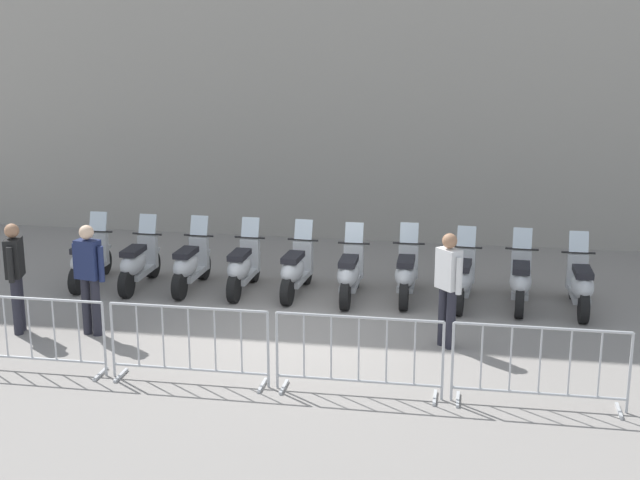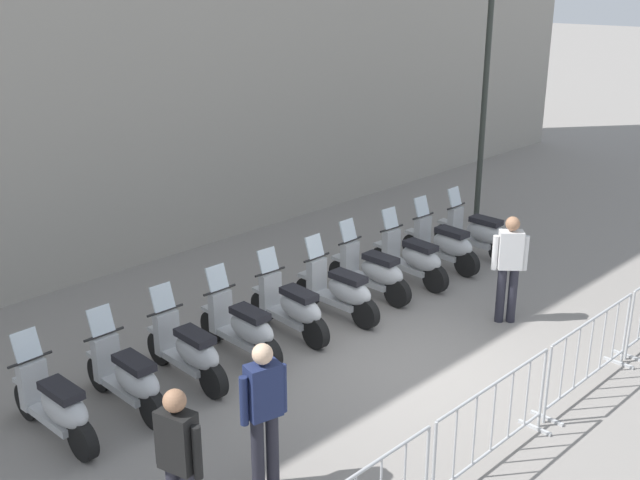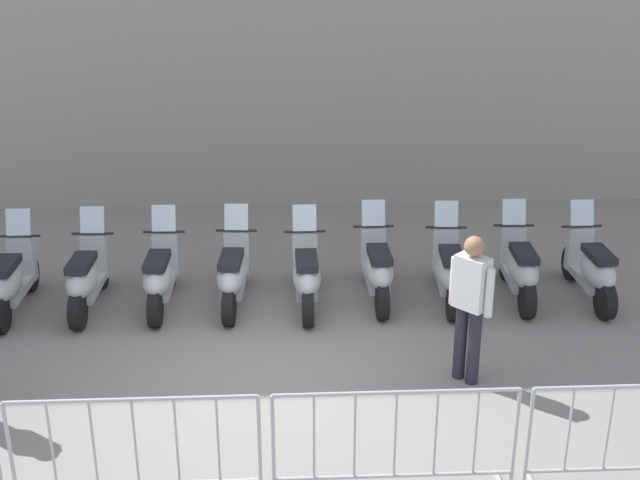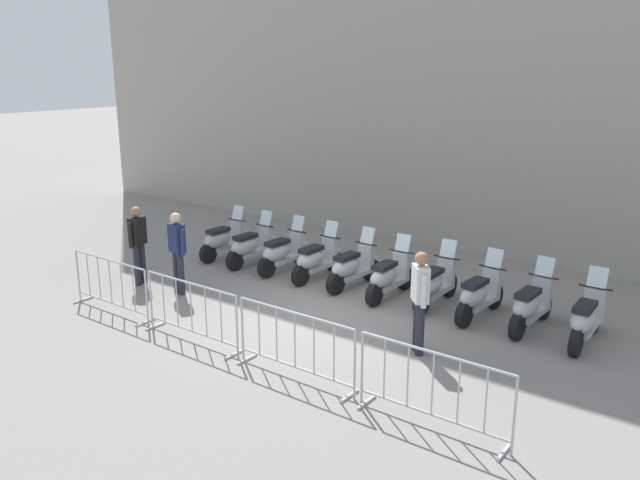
# 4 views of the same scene
# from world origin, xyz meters

# --- Properties ---
(ground_plane) EXTENTS (120.00, 120.00, 0.00)m
(ground_plane) POSITION_xyz_m (0.00, 0.00, 0.00)
(ground_plane) COLOR gray
(motorcycle_0) EXTENTS (0.66, 1.72, 1.24)m
(motorcycle_0) POSITION_xyz_m (-3.85, 2.64, 0.45)
(motorcycle_0) COLOR black
(motorcycle_0) RESTS_ON ground
(motorcycle_1) EXTENTS (0.70, 1.71, 1.24)m
(motorcycle_1) POSITION_xyz_m (-2.93, 2.41, 0.45)
(motorcycle_1) COLOR black
(motorcycle_1) RESTS_ON ground
(motorcycle_2) EXTENTS (0.72, 1.71, 1.24)m
(motorcycle_2) POSITION_xyz_m (-1.98, 2.26, 0.45)
(motorcycle_2) COLOR black
(motorcycle_2) RESTS_ON ground
(motorcycle_3) EXTENTS (0.71, 1.71, 1.24)m
(motorcycle_3) POSITION_xyz_m (-1.04, 2.09, 0.45)
(motorcycle_3) COLOR black
(motorcycle_3) RESTS_ON ground
(motorcycle_4) EXTENTS (0.75, 1.70, 1.24)m
(motorcycle_4) POSITION_xyz_m (-0.10, 1.89, 0.45)
(motorcycle_4) COLOR black
(motorcycle_4) RESTS_ON ground
(motorcycle_5) EXTENTS (0.68, 1.71, 1.24)m
(motorcycle_5) POSITION_xyz_m (0.82, 1.62, 0.45)
(motorcycle_5) COLOR black
(motorcycle_5) RESTS_ON ground
(motorcycle_6) EXTENTS (0.67, 1.72, 1.24)m
(motorcycle_6) POSITION_xyz_m (1.79, 1.57, 0.45)
(motorcycle_6) COLOR black
(motorcycle_6) RESTS_ON ground
(motorcycle_7) EXTENTS (0.75, 1.69, 1.24)m
(motorcycle_7) POSITION_xyz_m (2.71, 1.30, 0.45)
(motorcycle_7) COLOR black
(motorcycle_7) RESTS_ON ground
(motorcycle_8) EXTENTS (0.73, 1.70, 1.24)m
(motorcycle_8) POSITION_xyz_m (3.65, 1.13, 0.45)
(motorcycle_8) COLOR black
(motorcycle_8) RESTS_ON ground
(motorcycle_9) EXTENTS (0.67, 1.72, 1.24)m
(motorcycle_9) POSITION_xyz_m (4.58, 0.86, 0.45)
(motorcycle_9) COLOR black
(motorcycle_9) RESTS_ON ground
(barrier_segment_1) EXTENTS (2.14, 0.84, 1.07)m
(barrier_segment_1) POSITION_xyz_m (-1.53, -1.82, 0.53)
(barrier_segment_1) COLOR #B2B5B7
(barrier_segment_1) RESTS_ON ground
(barrier_segment_2) EXTENTS (2.14, 0.84, 1.07)m
(barrier_segment_2) POSITION_xyz_m (0.69, -2.28, 0.53)
(barrier_segment_2) COLOR #B2B5B7
(barrier_segment_2) RESTS_ON ground
(street_lamp) EXTENTS (0.36, 0.36, 5.39)m
(street_lamp) POSITION_xyz_m (6.64, 1.71, 3.29)
(street_lamp) COLOR #2D332D
(street_lamp) RESTS_ON ground
(officer_near_row_end) EXTENTS (0.51, 0.35, 1.73)m
(officer_near_row_end) POSITION_xyz_m (-3.24, 0.05, 0.98)
(officer_near_row_end) COLOR #23232D
(officer_near_row_end) RESTS_ON ground
(officer_mid_plaza) EXTENTS (0.23, 0.55, 1.73)m
(officer_mid_plaza) POSITION_xyz_m (-4.39, 0.19, 0.98)
(officer_mid_plaza) COLOR #23232D
(officer_mid_plaza) RESTS_ON ground
(officer_by_barriers) EXTENTS (0.37, 0.48, 1.73)m
(officer_by_barriers) POSITION_xyz_m (2.11, -0.63, 0.98)
(officer_by_barriers) COLOR #23232D
(officer_by_barriers) RESTS_ON ground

